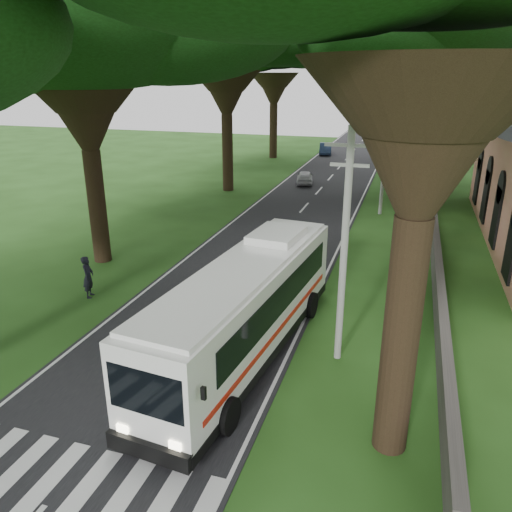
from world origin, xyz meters
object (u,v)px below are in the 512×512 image
pole_mid (385,155)px  coach_bus (246,307)px  pedestrian (88,277)px  distant_car_c (378,139)px  pole_near (344,246)px  distant_car_b (325,149)px  pole_far (398,127)px  distant_car_a (305,177)px

pole_mid → coach_bus: bearing=-98.6°
pedestrian → distant_car_c: bearing=-26.8°
pole_near → distant_car_c: bearing=93.0°
pole_near → pedestrian: size_ratio=4.17×
distant_car_b → distant_car_c: bearing=55.4°
pole_near → pole_far: same height
pole_near → distant_car_a: size_ratio=2.28×
pole_far → distant_car_b: 11.11m
distant_car_b → pole_mid: bearing=-81.3°
pole_far → coach_bus: pole_far is taller
distant_car_c → distant_car_a: bearing=86.1°
coach_bus → distant_car_c: bearing=95.8°
coach_bus → distant_car_c: 58.56m
pole_far → distant_car_c: 18.41m
pole_near → distant_car_c: pole_near is taller
coach_bus → pole_near: bearing=18.9°
pole_far → pedestrian: 40.00m
coach_bus → pole_far: bearing=91.6°
distant_car_a → distant_car_b: 17.92m
coach_bus → distant_car_a: 29.41m
pole_near → pedestrian: pole_near is taller
pole_near → distant_car_c: (-3.01, 57.82, -3.51)m
distant_car_b → distant_car_a: bearing=-95.2°
pole_near → distant_car_b: 47.15m
pole_mid → pole_far: 20.00m
pole_mid → distant_car_a: size_ratio=2.28×
distant_car_c → pedestrian: bearing=85.8°
distant_car_a → distant_car_c: distant_car_c is taller
distant_car_c → pedestrian: pedestrian is taller
distant_car_c → pedestrian: 56.65m
pole_mid → distant_car_a: pole_mid is taller
distant_car_c → pole_far: bearing=103.8°
pole_far → distant_car_b: size_ratio=1.96×
pole_near → pole_far: size_ratio=1.00×
coach_bus → pedestrian: (-8.24, 2.52, -0.91)m
distant_car_a → distant_car_b: bearing=-97.5°
pole_mid → pole_far: (0.00, 20.00, 0.00)m
distant_car_b → pedestrian: bearing=-102.9°
pole_mid → coach_bus: 21.09m
coach_bus → distant_car_a: (-4.11, 29.09, -1.24)m
pole_near → distant_car_a: 29.49m
pole_near → pole_mid: same height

